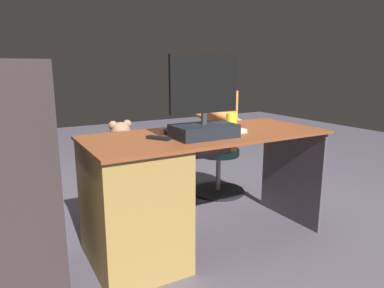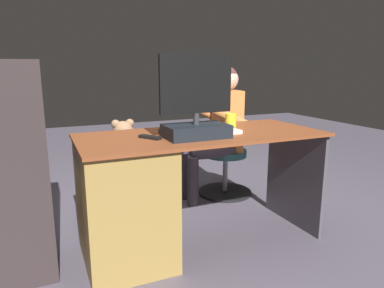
{
  "view_description": "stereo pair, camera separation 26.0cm",
  "coord_description": "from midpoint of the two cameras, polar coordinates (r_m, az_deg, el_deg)",
  "views": [
    {
      "loc": [
        1.18,
        2.18,
        1.18
      ],
      "look_at": [
        -0.07,
        -0.02,
        0.61
      ],
      "focal_mm": 32.65,
      "sensor_mm": 36.0,
      "label": 1
    },
    {
      "loc": [
        0.95,
        2.3,
        1.18
      ],
      "look_at": [
        -0.07,
        -0.02,
        0.61
      ],
      "focal_mm": 32.65,
      "sensor_mm": 36.0,
      "label": 2
    }
  ],
  "objects": [
    {
      "name": "person",
      "position": [
        3.15,
        0.93,
        3.58
      ],
      "size": [
        0.58,
        0.52,
        1.18
      ],
      "color": "#CC7538",
      "rests_on": "ground_plane"
    },
    {
      "name": "monitor",
      "position": [
        2.09,
        -1.59,
        4.93
      ],
      "size": [
        0.45,
        0.23,
        0.49
      ],
      "color": "black",
      "rests_on": "desk"
    },
    {
      "name": "notebook_binder",
      "position": [
        2.32,
        1.37,
        2.4
      ],
      "size": [
        0.23,
        0.31,
        0.02
      ],
      "primitive_type": "cube",
      "rotation": [
        0.0,
        0.0,
        0.04
      ],
      "color": "beige",
      "rests_on": "desk"
    },
    {
      "name": "tv_remote",
      "position": [
        2.07,
        -9.09,
        0.95
      ],
      "size": [
        0.12,
        0.15,
        0.02
      ],
      "primitive_type": "cube",
      "rotation": [
        0.0,
        0.0,
        0.55
      ],
      "color": "black",
      "rests_on": "desk"
    },
    {
      "name": "desk",
      "position": [
        2.18,
        -10.81,
        -8.64
      ],
      "size": [
        1.57,
        0.69,
        0.76
      ],
      "color": "brown",
      "rests_on": "ground_plane"
    },
    {
      "name": "teddy_bear",
      "position": [
        2.74,
        -14.26,
        -0.29
      ],
      "size": [
        0.25,
        0.25,
        0.36
      ],
      "color": "#906A4C",
      "rests_on": "office_chair_teddy"
    },
    {
      "name": "equipment_rack",
      "position": [
        2.08,
        -30.75,
        -5.18
      ],
      "size": [
        0.44,
        0.36,
        1.21
      ],
      "primitive_type": "cube",
      "color": "#322829",
      "rests_on": "ground_plane"
    },
    {
      "name": "ground_plane",
      "position": [
        2.75,
        -3.89,
        -12.86
      ],
      "size": [
        10.0,
        10.0,
        0.0
      ],
      "primitive_type": "plane",
      "color": "#554F5D"
    },
    {
      "name": "visitor_chair",
      "position": [
        3.3,
        2.08,
        -4.05
      ],
      "size": [
        0.5,
        0.5,
        0.43
      ],
      "color": "black",
      "rests_on": "ground_plane"
    },
    {
      "name": "cup",
      "position": [
        2.48,
        3.53,
        3.9
      ],
      "size": [
        0.08,
        0.08,
        0.1
      ],
      "primitive_type": "cylinder",
      "color": "yellow",
      "rests_on": "desk"
    },
    {
      "name": "computer_mouse",
      "position": [
        2.24,
        -7.25,
        2.09
      ],
      "size": [
        0.06,
        0.1,
        0.04
      ],
      "primitive_type": "ellipsoid",
      "color": "#29222C",
      "rests_on": "desk"
    },
    {
      "name": "keyboard",
      "position": [
        2.34,
        -0.89,
        2.43
      ],
      "size": [
        0.42,
        0.14,
        0.02
      ],
      "primitive_type": "cube",
      "color": "black",
      "rests_on": "desk"
    },
    {
      "name": "office_chair_teddy",
      "position": [
        2.83,
        -13.82,
        -7.1
      ],
      "size": [
        0.48,
        0.48,
        0.43
      ],
      "color": "black",
      "rests_on": "ground_plane"
    }
  ]
}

